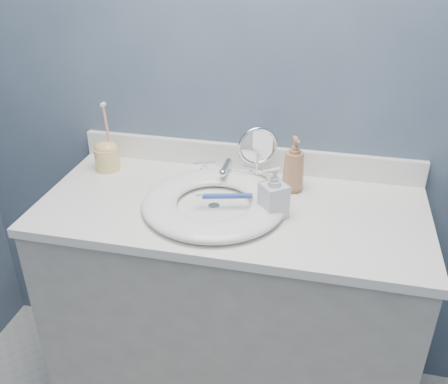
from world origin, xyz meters
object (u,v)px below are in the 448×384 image
(makeup_mirror, at_px, (257,152))
(soap_bottle_amber, at_px, (294,164))
(soap_bottle_clear, at_px, (274,193))
(toothbrush_holder, at_px, (107,155))

(makeup_mirror, bearing_deg, soap_bottle_amber, -36.74)
(soap_bottle_amber, height_order, soap_bottle_clear, soap_bottle_amber)
(soap_bottle_amber, xyz_separation_m, soap_bottle_clear, (-0.04, -0.18, -0.01))
(soap_bottle_clear, height_order, toothbrush_holder, toothbrush_holder)
(soap_bottle_amber, relative_size, toothbrush_holder, 0.75)
(soap_bottle_clear, relative_size, toothbrush_holder, 0.65)
(makeup_mirror, distance_m, toothbrush_holder, 0.54)
(soap_bottle_clear, xyz_separation_m, toothbrush_holder, (-0.62, 0.19, -0.02))
(toothbrush_holder, bearing_deg, soap_bottle_clear, -16.57)
(makeup_mirror, xyz_separation_m, soap_bottle_amber, (0.13, -0.03, -0.02))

